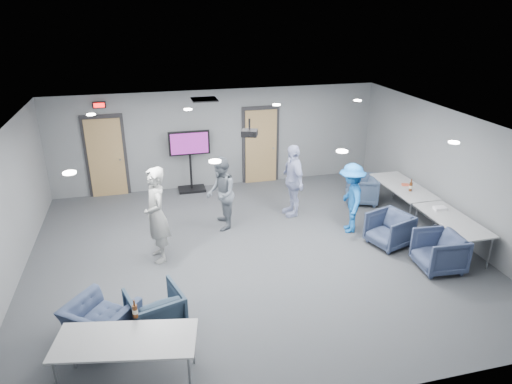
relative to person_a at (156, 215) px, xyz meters
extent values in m
plane|color=#36393D|center=(1.88, -0.24, -0.98)|extent=(9.00, 9.00, 0.00)
plane|color=silver|center=(1.88, -0.24, 1.72)|extent=(9.00, 9.00, 0.00)
cube|color=slate|center=(1.88, 3.76, 0.37)|extent=(9.00, 0.02, 2.70)
cube|color=slate|center=(1.88, -4.24, 0.37)|extent=(9.00, 0.02, 2.70)
cube|color=slate|center=(-2.62, -0.24, 0.37)|extent=(0.02, 8.00, 2.70)
cube|color=slate|center=(6.38, -0.24, 0.37)|extent=(0.02, 8.00, 2.70)
cube|color=black|center=(-1.12, 3.73, 0.10)|extent=(1.06, 0.06, 2.24)
cube|color=#A68750|center=(-1.12, 3.69, 0.07)|extent=(0.90, 0.05, 2.10)
cylinder|color=gray|center=(-0.77, 3.64, 0.02)|extent=(0.04, 0.10, 0.04)
cube|color=black|center=(3.08, 3.73, 0.10)|extent=(1.06, 0.06, 2.24)
cube|color=#A68750|center=(3.08, 3.69, 0.07)|extent=(0.90, 0.05, 2.10)
cylinder|color=gray|center=(3.43, 3.64, 0.02)|extent=(0.04, 0.10, 0.04)
cube|color=black|center=(-1.12, 3.70, 1.47)|extent=(0.32, 0.06, 0.16)
cube|color=#FF0C0C|center=(-1.12, 3.66, 1.47)|extent=(0.26, 0.02, 0.11)
cube|color=black|center=(1.38, 2.56, 1.71)|extent=(0.60, 0.60, 0.03)
cylinder|color=white|center=(-1.12, -2.04, 1.71)|extent=(0.18, 0.18, 0.02)
cylinder|color=white|center=(-1.12, 1.56, 1.71)|extent=(0.18, 0.18, 0.02)
cylinder|color=white|center=(0.88, -2.04, 1.71)|extent=(0.18, 0.18, 0.02)
cylinder|color=white|center=(0.88, 1.56, 1.71)|extent=(0.18, 0.18, 0.02)
cylinder|color=white|center=(2.88, -2.04, 1.71)|extent=(0.18, 0.18, 0.02)
cylinder|color=white|center=(2.88, 1.56, 1.71)|extent=(0.18, 0.18, 0.02)
cylinder|color=white|center=(4.88, -2.04, 1.71)|extent=(0.18, 0.18, 0.02)
cylinder|color=white|center=(4.88, 1.56, 1.71)|extent=(0.18, 0.18, 0.02)
imported|color=#989A97|center=(0.00, 0.00, 0.00)|extent=(0.59, 0.78, 1.95)
imported|color=slate|center=(1.46, 1.07, -0.13)|extent=(0.72, 0.88, 1.69)
imported|color=#B3BDE6|center=(3.27, 1.37, -0.09)|extent=(0.50, 1.06, 1.77)
imported|color=blue|center=(4.25, 0.21, -0.18)|extent=(0.84, 1.15, 1.60)
imported|color=#3A4A64|center=(5.23, 1.61, -0.61)|extent=(1.03, 1.02, 0.73)
imported|color=#35405C|center=(4.78, -0.61, -0.62)|extent=(0.99, 0.97, 0.72)
imported|color=#36405D|center=(5.23, -1.71, -0.60)|extent=(0.90, 0.87, 0.76)
imported|color=#314356|center=(-0.17, -2.24, -0.61)|extent=(0.98, 1.00, 0.73)
imported|color=#374360|center=(-0.99, -2.24, -0.66)|extent=(1.29, 1.27, 0.63)
cube|color=#ADAFB2|center=(5.88, 0.75, -0.26)|extent=(0.81, 1.93, 0.03)
cylinder|color=gray|center=(5.56, 1.64, -0.63)|extent=(0.04, 0.04, 0.70)
cylinder|color=gray|center=(5.56, -0.13, -0.63)|extent=(0.04, 0.04, 0.70)
cylinder|color=gray|center=(6.21, 1.64, -0.63)|extent=(0.04, 0.04, 0.70)
cylinder|color=gray|center=(6.21, -0.13, -0.63)|extent=(0.04, 0.04, 0.70)
cube|color=#ADAFB2|center=(5.88, -1.15, -0.26)|extent=(0.74, 1.79, 0.03)
cylinder|color=gray|center=(5.59, -0.33, -0.63)|extent=(0.04, 0.04, 0.70)
cylinder|color=gray|center=(5.59, -1.96, -0.63)|extent=(0.04, 0.04, 0.70)
cylinder|color=gray|center=(6.18, -0.33, -0.63)|extent=(0.04, 0.04, 0.70)
cylinder|color=gray|center=(6.18, -1.96, -0.63)|extent=(0.04, 0.04, 0.70)
cube|color=#ADAFB2|center=(-0.57, -3.24, -0.26)|extent=(1.96, 1.11, 0.03)
cylinder|color=gray|center=(0.31, -3.10, -0.63)|extent=(0.04, 0.04, 0.70)
cylinder|color=gray|center=(-1.35, -2.78, -0.63)|extent=(0.04, 0.04, 0.70)
cylinder|color=gray|center=(0.20, -3.70, -0.63)|extent=(0.04, 0.04, 0.70)
cylinder|color=gray|center=(-1.46, -3.38, -0.63)|extent=(0.04, 0.04, 0.70)
cylinder|color=#50260D|center=(-0.44, -2.80, -0.15)|extent=(0.07, 0.07, 0.20)
cylinder|color=#50260D|center=(-0.44, -2.80, 0.00)|extent=(0.03, 0.03, 0.09)
cylinder|color=beige|center=(-0.44, -2.80, -0.15)|extent=(0.07, 0.07, 0.07)
cylinder|color=#50260D|center=(5.86, 0.42, -0.14)|extent=(0.07, 0.07, 0.21)
cylinder|color=#50260D|center=(5.86, 0.42, 0.01)|extent=(0.03, 0.03, 0.09)
cylinder|color=beige|center=(5.86, 0.42, -0.14)|extent=(0.08, 0.08, 0.07)
cube|color=#D75235|center=(5.93, 0.76, -0.23)|extent=(0.20, 0.17, 0.04)
cube|color=white|center=(5.91, -0.66, -0.22)|extent=(0.27, 0.20, 0.06)
cube|color=black|center=(1.06, 3.51, -0.95)|extent=(0.73, 0.52, 0.06)
cylinder|color=black|center=(1.06, 3.51, -0.30)|extent=(0.06, 0.06, 1.25)
cube|color=black|center=(1.06, 3.51, 0.38)|extent=(1.10, 0.07, 0.65)
cube|color=#711971|center=(1.06, 3.46, 0.38)|extent=(0.99, 0.01, 0.56)
cylinder|color=black|center=(1.97, 0.38, 1.60)|extent=(0.04, 0.04, 0.22)
cube|color=black|center=(1.97, 0.38, 1.42)|extent=(0.39, 0.36, 0.12)
cylinder|color=black|center=(1.97, 0.24, 1.42)|extent=(0.08, 0.06, 0.08)
camera|label=1|loc=(-0.07, -8.30, 3.85)|focal=32.00mm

